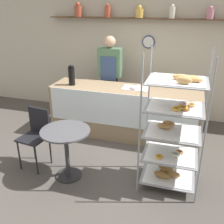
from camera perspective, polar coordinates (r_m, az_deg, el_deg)
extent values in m
plane|color=#4C4742|center=(4.04, -1.80, -12.69)|extent=(14.00, 14.00, 0.00)
cube|color=beige|center=(5.67, 5.88, 12.74)|extent=(10.00, 0.06, 2.70)
cube|color=#4C331E|center=(5.44, 5.86, 19.65)|extent=(3.76, 0.24, 0.02)
cylinder|color=#B24C33|center=(5.83, -7.37, 20.94)|extent=(0.16, 0.16, 0.21)
sphere|color=#B24C33|center=(5.82, -7.44, 22.25)|extent=(0.09, 0.09, 0.09)
cylinder|color=#B24C33|center=(5.60, -0.98, 20.98)|extent=(0.12, 0.12, 0.20)
sphere|color=#B24C33|center=(5.60, -0.99, 22.24)|extent=(0.07, 0.07, 0.07)
cylinder|color=gold|center=(5.44, 5.96, 20.58)|extent=(0.16, 0.16, 0.16)
sphere|color=gold|center=(5.44, 6.01, 21.72)|extent=(0.09, 0.09, 0.09)
cylinder|color=silver|center=(5.35, 12.95, 20.33)|extent=(0.11, 0.11, 0.20)
sphere|color=silver|center=(5.35, 13.07, 21.61)|extent=(0.06, 0.06, 0.06)
cylinder|color=#CC7F99|center=(5.34, 20.54, 19.32)|extent=(0.13, 0.13, 0.16)
sphere|color=#CC7F99|center=(5.34, 20.71, 20.43)|extent=(0.07, 0.07, 0.07)
cylinder|color=navy|center=(5.55, 7.95, 14.88)|extent=(0.25, 0.03, 0.25)
cylinder|color=white|center=(5.54, 7.92, 14.86)|extent=(0.22, 0.00, 0.22)
cube|color=#937A5B|center=(4.83, 2.73, -0.01)|extent=(2.69, 0.67, 0.93)
cube|color=silver|center=(4.46, 1.68, 0.31)|extent=(2.59, 0.01, 0.59)
cylinder|color=gray|center=(3.18, 6.03, -3.91)|extent=(0.02, 0.02, 1.84)
cylinder|color=gray|center=(3.15, 19.49, -5.49)|extent=(0.02, 0.02, 1.84)
cylinder|color=gray|center=(3.71, 7.80, 0.07)|extent=(0.02, 0.02, 1.84)
cylinder|color=gray|center=(3.68, 19.30, -1.25)|extent=(0.02, 0.02, 1.84)
cube|color=gray|center=(3.82, 12.05, -13.42)|extent=(0.72, 0.56, 0.01)
cube|color=white|center=(3.81, 12.07, -13.28)|extent=(0.63, 0.50, 0.01)
ellipsoid|color=olive|center=(3.76, 13.18, -13.06)|extent=(0.19, 0.08, 0.08)
ellipsoid|color=#B27F47|center=(3.89, 11.72, -11.56)|extent=(0.25, 0.11, 0.08)
ellipsoid|color=olive|center=(3.72, 10.82, -13.27)|extent=(0.25, 0.14, 0.08)
ellipsoid|color=olive|center=(3.80, 11.74, -12.38)|extent=(0.20, 0.11, 0.09)
cube|color=gray|center=(3.63, 12.50, -9.08)|extent=(0.72, 0.56, 0.01)
cube|color=white|center=(3.62, 12.52, -8.92)|extent=(0.63, 0.50, 0.01)
torus|color=gold|center=(3.50, 10.25, -9.51)|extent=(0.10, 0.10, 0.03)
torus|color=brown|center=(3.65, 14.48, -8.43)|extent=(0.10, 0.10, 0.03)
torus|color=silver|center=(3.59, 13.63, -8.87)|extent=(0.14, 0.14, 0.04)
cube|color=gray|center=(3.46, 12.98, -4.30)|extent=(0.72, 0.56, 0.01)
cube|color=white|center=(3.46, 13.00, -4.12)|extent=(0.63, 0.50, 0.01)
ellipsoid|color=#B27F47|center=(3.54, 12.24, -2.49)|extent=(0.17, 0.09, 0.08)
ellipsoid|color=#B27F47|center=(3.48, 11.31, -2.99)|extent=(0.21, 0.11, 0.07)
cube|color=gray|center=(3.32, 13.50, 0.93)|extent=(0.72, 0.56, 0.01)
cube|color=white|center=(3.32, 13.52, 1.12)|extent=(0.63, 0.50, 0.01)
torus|color=brown|center=(3.22, 15.60, 0.66)|extent=(0.11, 0.11, 0.03)
torus|color=gold|center=(3.20, 13.87, 0.67)|extent=(0.11, 0.11, 0.03)
torus|color=gold|center=(3.25, 15.07, 0.95)|extent=(0.14, 0.14, 0.04)
torus|color=#EAB2C1|center=(3.35, 15.31, 1.62)|extent=(0.11, 0.11, 0.04)
torus|color=tan|center=(3.37, 16.78, 1.50)|extent=(0.11, 0.11, 0.03)
cube|color=gray|center=(3.21, 14.06, 6.57)|extent=(0.72, 0.56, 0.01)
cube|color=white|center=(3.21, 14.08, 6.77)|extent=(0.63, 0.50, 0.01)
ellipsoid|color=tan|center=(3.16, 17.18, 6.86)|extent=(0.25, 0.14, 0.06)
ellipsoid|color=tan|center=(3.20, 17.28, 7.09)|extent=(0.19, 0.14, 0.06)
ellipsoid|color=tan|center=(3.03, 15.42, 6.68)|extent=(0.18, 0.09, 0.09)
ellipsoid|color=tan|center=(3.19, 14.83, 7.38)|extent=(0.22, 0.09, 0.07)
cube|color=#282833|center=(5.45, -0.42, 2.93)|extent=(0.27, 0.19, 0.96)
cube|color=#4C7051|center=(5.23, -0.44, 10.76)|extent=(0.45, 0.22, 0.56)
cube|color=#334770|center=(5.15, -0.83, 9.40)|extent=(0.32, 0.01, 0.47)
sphere|color=tan|center=(5.16, -0.46, 15.05)|extent=(0.22, 0.22, 0.22)
cylinder|color=#262628|center=(3.98, -9.41, -13.39)|extent=(0.37, 0.37, 0.02)
cylinder|color=#333338|center=(3.78, -9.76, -8.99)|extent=(0.06, 0.06, 0.70)
cylinder|color=#4C4C51|center=(3.61, -10.15, -4.09)|extent=(0.68, 0.68, 0.02)
cylinder|color=black|center=(4.18, -19.54, -8.87)|extent=(0.02, 0.02, 0.48)
cylinder|color=black|center=(3.98, -16.13, -10.10)|extent=(0.02, 0.02, 0.48)
cylinder|color=black|center=(4.38, -16.65, -6.96)|extent=(0.02, 0.02, 0.48)
cylinder|color=black|center=(4.19, -13.28, -8.01)|extent=(0.02, 0.02, 0.48)
cube|color=black|center=(4.06, -16.80, -5.43)|extent=(0.43, 0.43, 0.03)
cube|color=black|center=(4.08, -15.55, -1.77)|extent=(0.36, 0.08, 0.40)
cylinder|color=black|center=(4.85, -8.79, 7.71)|extent=(0.12, 0.12, 0.33)
ellipsoid|color=black|center=(4.81, -8.92, 9.80)|extent=(0.10, 0.10, 0.05)
cube|color=white|center=(4.66, 5.09, 5.21)|extent=(0.45, 0.30, 0.01)
torus|color=silver|center=(4.67, 5.71, 5.52)|extent=(0.13, 0.13, 0.03)
torus|color=#EAB2C1|center=(4.58, 4.79, 5.19)|extent=(0.11, 0.11, 0.04)
torus|color=#EAB2C1|center=(4.62, 4.54, 5.33)|extent=(0.10, 0.10, 0.03)
torus|color=#EAB2C1|center=(4.69, 5.89, 5.59)|extent=(0.12, 0.12, 0.03)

